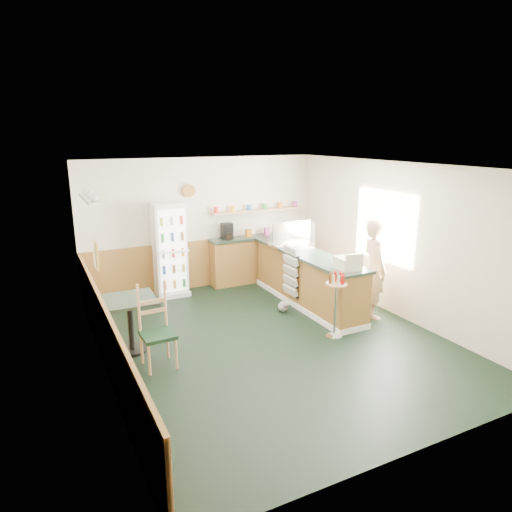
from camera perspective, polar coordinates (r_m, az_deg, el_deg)
ground at (r=7.35m, az=1.85°, el=-10.32°), size 6.00×6.00×0.00m
room_envelope at (r=7.38m, az=-2.30°, el=2.31°), size 5.04×6.02×2.72m
service_counter at (r=8.69m, az=6.38°, el=-3.09°), size 0.68×3.01×1.01m
back_counter at (r=10.02m, az=0.29°, el=-0.04°), size 2.24×0.42×1.69m
drinks_fridge at (r=9.18m, az=-10.70°, el=0.79°), size 0.62×0.53×1.87m
display_case at (r=8.98m, az=4.45°, el=2.74°), size 0.84×0.44×0.48m
cash_register at (r=7.57m, az=11.40°, el=-0.89°), size 0.39×0.40×0.20m
shopkeeper at (r=8.18m, az=14.55°, el=-1.57°), size 0.57×0.68×1.76m
condiment_stand at (r=7.26m, az=9.96°, el=-4.85°), size 0.34×0.34×1.05m
newspaper_rack at (r=8.44m, az=4.36°, el=-1.91°), size 0.09×0.47×0.94m
cafe_table at (r=6.97m, az=-15.47°, el=-7.05°), size 0.79×0.79×0.84m
cafe_chair at (r=6.52m, az=-12.44°, el=-8.17°), size 0.45×0.45×1.18m
dog_doorstop at (r=8.38m, az=3.49°, el=-6.28°), size 0.19×0.25×0.23m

